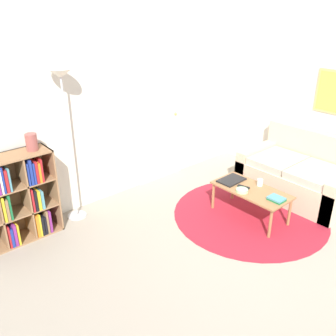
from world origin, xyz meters
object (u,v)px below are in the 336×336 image
at_px(bookshelf, 9,202).
at_px(cup, 260,182).
at_px(couch, 300,175).
at_px(bowl, 242,190).
at_px(vase_on_shelf, 32,142).
at_px(floor_lamp, 63,96).
at_px(coffee_table, 251,192).
at_px(laptop, 231,180).

distance_m(bookshelf, cup, 3.01).
height_order(couch, bowl, couch).
distance_m(cup, vase_on_shelf, 2.79).
relative_size(floor_lamp, coffee_table, 1.92).
relative_size(laptop, cup, 4.09).
bearing_deg(bowl, bookshelf, 148.51).
height_order(bookshelf, laptop, bookshelf).
bearing_deg(couch, cup, 175.53).
bearing_deg(cup, bowl, 172.40).
bearing_deg(cup, couch, -4.47).
xyz_separation_m(bookshelf, coffee_table, (2.47, -1.46, -0.16)).
relative_size(bookshelf, bowl, 6.94).
distance_m(floor_lamp, vase_on_shelf, 0.62).
xyz_separation_m(bowl, vase_on_shelf, (-1.97, 1.42, 0.72)).
bearing_deg(coffee_table, laptop, 91.26).
height_order(laptop, vase_on_shelf, vase_on_shelf).
relative_size(coffee_table, bowl, 6.53).
height_order(coffee_table, bowl, bowl).
height_order(bookshelf, coffee_table, bookshelf).
bearing_deg(vase_on_shelf, laptop, -28.40).
bearing_deg(vase_on_shelf, bookshelf, -179.84).
height_order(bowl, vase_on_shelf, vase_on_shelf).
height_order(floor_lamp, bowl, floor_lamp).
xyz_separation_m(coffee_table, vase_on_shelf, (-2.12, 1.46, 0.78)).
relative_size(couch, vase_on_shelf, 7.94).
bearing_deg(vase_on_shelf, floor_lamp, 0.80).
relative_size(bookshelf, couch, 0.69).
height_order(laptop, cup, cup).
bearing_deg(bookshelf, vase_on_shelf, 0.16).
relative_size(laptop, vase_on_shelf, 1.88).
relative_size(floor_lamp, couch, 1.25).
relative_size(floor_lamp, cup, 21.47).
height_order(bookshelf, couch, bookshelf).
bearing_deg(couch, floor_lamp, 150.46).
relative_size(floor_lamp, laptop, 5.25).
height_order(floor_lamp, laptop, floor_lamp).
bearing_deg(floor_lamp, bookshelf, -179.49).
distance_m(floor_lamp, coffee_table, 2.54).
xyz_separation_m(laptop, bowl, (-0.14, -0.28, 0.01)).
xyz_separation_m(floor_lamp, laptop, (1.67, -1.15, -1.17)).
bearing_deg(floor_lamp, vase_on_shelf, -179.20).
bearing_deg(bookshelf, coffee_table, -30.59).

